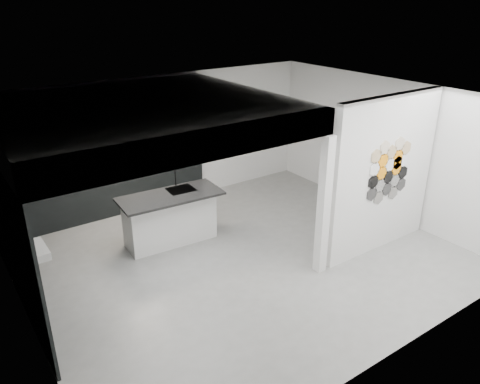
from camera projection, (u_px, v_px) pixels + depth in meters
name	position (u px, v px, depth m)	size (l,w,h in m)	color
floor	(245.00, 259.00, 8.22)	(7.00, 6.00, 0.01)	slate
partition_panel	(383.00, 175.00, 8.09)	(2.45, 0.15, 2.80)	silver
bay_clad_back	(106.00, 164.00, 9.31)	(4.40, 0.04, 2.35)	black
bay_clad_left	(8.00, 231.00, 6.68)	(0.04, 4.00, 2.35)	black
bulkhead	(141.00, 115.00, 7.29)	(4.40, 4.00, 0.40)	silver
corner_column	(324.00, 207.00, 7.44)	(0.16, 0.16, 2.35)	silver
fascia_beam	(204.00, 146.00, 5.84)	(4.40, 0.16, 0.40)	silver
wall_basin	(32.00, 252.00, 6.78)	(0.40, 0.60, 0.12)	silver
display_shelf	(112.00, 158.00, 9.23)	(3.00, 0.15, 0.04)	black
kitchen_island	(170.00, 217.00, 8.61)	(1.90, 0.93, 1.49)	silver
stockpot	(44.00, 166.00, 8.51)	(0.22, 0.22, 0.18)	black
kettle	(151.00, 146.00, 9.64)	(0.19, 0.19, 0.16)	black
glass_bowl	(173.00, 143.00, 9.92)	(0.12, 0.12, 0.09)	gray
glass_vase	(173.00, 142.00, 9.91)	(0.10, 0.10, 0.14)	gray
bottle_dark	(82.00, 158.00, 8.89)	(0.07, 0.07, 0.18)	black
utensil_cup	(83.00, 160.00, 8.91)	(0.09, 0.09, 0.11)	black
hex_tile_cluster	(389.00, 171.00, 8.00)	(1.04, 0.02, 1.16)	#2D2D2D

